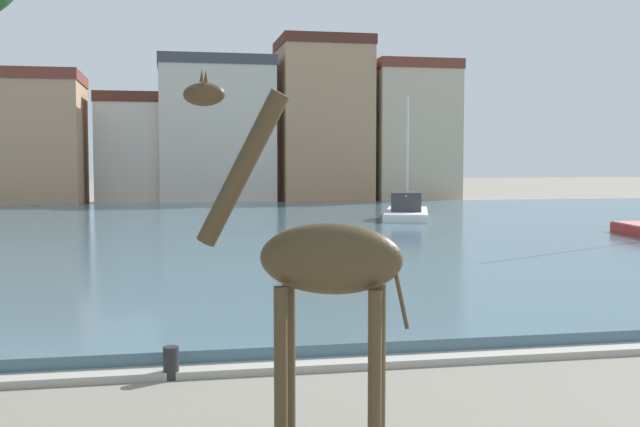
{
  "coord_description": "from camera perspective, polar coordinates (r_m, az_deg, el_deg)",
  "views": [
    {
      "loc": [
        -4.67,
        -2.46,
        3.3
      ],
      "look_at": [
        -1.5,
        13.69,
        2.2
      ],
      "focal_mm": 43.23,
      "sensor_mm": 36.0,
      "label": 1
    }
  ],
  "objects": [
    {
      "name": "giraffe_statue",
      "position": [
        8.2,
        -0.11,
        -3.91
      ],
      "size": [
        2.38,
        1.29,
        4.3
      ],
      "color": "#42331E",
      "rests_on": "ground"
    },
    {
      "name": "townhouse_narrow_midrow",
      "position": [
        62.78,
        -13.67,
        4.65
      ],
      "size": [
        5.57,
        6.94,
        8.6
      ],
      "color": "beige",
      "rests_on": "ground"
    },
    {
      "name": "quay_edge_coping",
      "position": [
        13.18,
        10.17,
        -10.46
      ],
      "size": [
        81.58,
        0.5,
        0.12
      ],
      "primitive_type": "cube",
      "color": "#ADA89E",
      "rests_on": "ground"
    },
    {
      "name": "harbor_water",
      "position": [
        35.11,
        -3.42,
        -1.31
      ],
      "size": [
        81.58,
        45.02,
        0.32
      ],
      "primitive_type": "cube",
      "color": "#476675",
      "rests_on": "ground"
    },
    {
      "name": "townhouse_tall_gabled",
      "position": [
        63.13,
        0.21,
        6.86
      ],
      "size": [
        7.27,
        7.04,
        13.25
      ],
      "color": "tan",
      "rests_on": "ground"
    },
    {
      "name": "townhouse_end_terrace",
      "position": [
        65.01,
        6.6,
        5.98
      ],
      "size": [
        6.84,
        7.7,
        11.5
      ],
      "color": "#C6B293",
      "rests_on": "ground"
    },
    {
      "name": "mooring_bollard",
      "position": [
        12.14,
        -10.97,
        -10.8
      ],
      "size": [
        0.24,
        0.24,
        0.5
      ],
      "primitive_type": "cylinder",
      "color": "#232326",
      "rests_on": "ground"
    },
    {
      "name": "sailboat_white",
      "position": [
        41.69,
        6.45,
        0.04
      ],
      "size": [
        4.66,
        8.67,
        6.84
      ],
      "color": "white",
      "rests_on": "ground"
    },
    {
      "name": "townhouse_corner_house",
      "position": [
        60.3,
        -20.9,
        5.11
      ],
      "size": [
        8.09,
        7.95,
        9.79
      ],
      "color": "tan",
      "rests_on": "ground"
    },
    {
      "name": "townhouse_wide_warehouse",
      "position": [
        62.35,
        -7.7,
        6.06
      ],
      "size": [
        9.03,
        7.18,
        11.49
      ],
      "color": "beige",
      "rests_on": "ground"
    }
  ]
}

